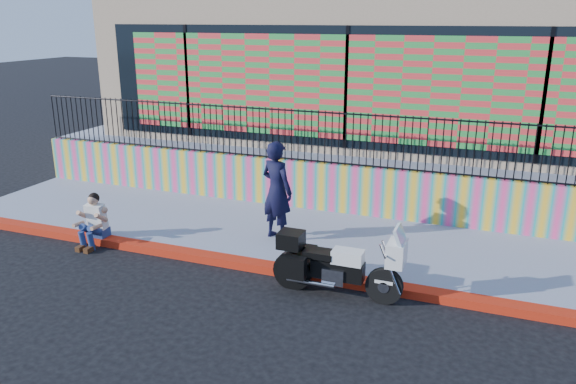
% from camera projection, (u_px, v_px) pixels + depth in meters
% --- Properties ---
extents(ground, '(90.00, 90.00, 0.00)m').
position_uv_depth(ground, '(281.00, 273.00, 10.12)').
color(ground, black).
rests_on(ground, ground).
extents(red_curb, '(16.00, 0.30, 0.15)m').
position_uv_depth(red_curb, '(281.00, 270.00, 10.10)').
color(red_curb, red).
rests_on(red_curb, ground).
extents(sidewalk, '(16.00, 3.00, 0.15)m').
position_uv_depth(sidewalk, '(310.00, 238.00, 11.57)').
color(sidewalk, gray).
rests_on(sidewalk, ground).
extents(mural_wall, '(16.00, 0.20, 1.10)m').
position_uv_depth(mural_wall, '(333.00, 188.00, 12.81)').
color(mural_wall, '#FF438A').
rests_on(mural_wall, sidewalk).
extents(metal_fence, '(15.80, 0.04, 1.20)m').
position_uv_depth(metal_fence, '(334.00, 138.00, 12.47)').
color(metal_fence, black).
rests_on(metal_fence, mural_wall).
extents(elevated_platform, '(16.00, 10.00, 1.25)m').
position_uv_depth(elevated_platform, '(380.00, 145.00, 17.38)').
color(elevated_platform, gray).
rests_on(elevated_platform, ground).
extents(storefront_building, '(14.00, 8.06, 4.00)m').
position_uv_depth(storefront_building, '(383.00, 59.00, 16.40)').
color(storefront_building, tan).
rests_on(storefront_building, elevated_platform).
extents(police_motorcycle, '(2.16, 0.71, 1.34)m').
position_uv_depth(police_motorcycle, '(335.00, 263.00, 9.20)').
color(police_motorcycle, black).
rests_on(police_motorcycle, ground).
extents(police_officer, '(0.85, 0.71, 2.00)m').
position_uv_depth(police_officer, '(277.00, 191.00, 11.07)').
color(police_officer, black).
rests_on(police_officer, sidewalk).
extents(seated_man, '(0.54, 0.71, 1.06)m').
position_uv_depth(seated_man, '(92.00, 225.00, 11.20)').
color(seated_man, navy).
rests_on(seated_man, ground).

